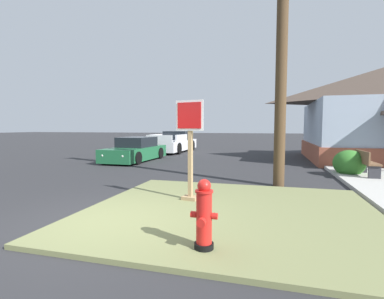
{
  "coord_description": "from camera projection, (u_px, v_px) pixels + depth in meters",
  "views": [
    {
      "loc": [
        2.91,
        -4.44,
        1.78
      ],
      "look_at": [
        0.77,
        3.31,
        1.15
      ],
      "focal_mm": 26.68,
      "sensor_mm": 36.0,
      "label": 1
    }
  ],
  "objects": [
    {
      "name": "sidewalk_strip",
      "position": [
        382.0,
        183.0,
        8.79
      ],
      "size": [
        2.2,
        16.62,
        0.12
      ],
      "primitive_type": "cube",
      "color": "#B2AFA8",
      "rests_on": "ground"
    },
    {
      "name": "stop_sign",
      "position": [
        190.0,
        152.0,
        6.6
      ],
      "size": [
        0.69,
        0.34,
        2.31
      ],
      "color": "#A3845B",
      "rests_on": "grass_corner_patch"
    },
    {
      "name": "grass_corner_patch",
      "position": [
        230.0,
        211.0,
        5.9
      ],
      "size": [
        5.85,
        5.29,
        0.08
      ],
      "primitive_type": "cube",
      "color": "olive",
      "rests_on": "ground"
    },
    {
      "name": "manhole_cover",
      "position": [
        152.0,
        189.0,
        8.17
      ],
      "size": [
        0.7,
        0.7,
        0.02
      ],
      "primitive_type": "cylinder",
      "color": "black",
      "rests_on": "ground"
    },
    {
      "name": "street_bench",
      "position": [
        366.0,
        162.0,
        9.8
      ],
      "size": [
        0.43,
        1.44,
        0.85
      ],
      "color": "brown",
      "rests_on": "sidewalk_strip"
    },
    {
      "name": "parked_sedan_green",
      "position": [
        136.0,
        150.0,
        15.12
      ],
      "size": [
        1.91,
        4.5,
        1.25
      ],
      "color": "#1E6038",
      "rests_on": "ground"
    },
    {
      "name": "utility_pole",
      "position": [
        283.0,
        18.0,
        8.22
      ],
      "size": [
        1.88,
        0.33,
        9.48
      ],
      "color": "#4C3823",
      "rests_on": "ground"
    },
    {
      "name": "pickup_truck_white",
      "position": [
        174.0,
        143.0,
        20.54
      ],
      "size": [
        2.13,
        5.41,
        1.48
      ],
      "color": "silver",
      "rests_on": "ground"
    },
    {
      "name": "shrub_by_curb",
      "position": [
        349.0,
        163.0,
        10.32
      ],
      "size": [
        1.1,
        1.1,
        0.95
      ],
      "primitive_type": "ellipsoid",
      "color": "#337229",
      "rests_on": "ground"
    },
    {
      "name": "ground_plane",
      "position": [
        103.0,
        225.0,
        5.18
      ],
      "size": [
        160.0,
        160.0,
        0.0
      ],
      "primitive_type": "plane",
      "color": "#2B2B2D"
    },
    {
      "name": "fire_hydrant",
      "position": [
        204.0,
        216.0,
        3.96
      ],
      "size": [
        0.38,
        0.34,
        0.99
      ],
      "color": "black",
      "rests_on": "grass_corner_patch"
    }
  ]
}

